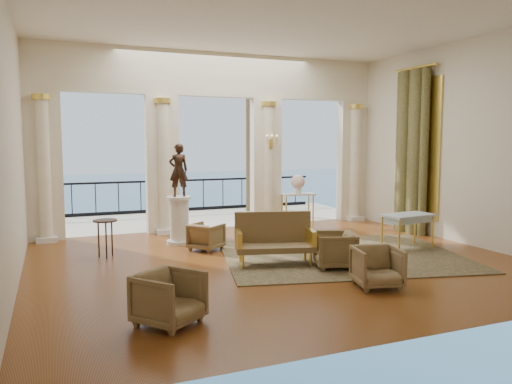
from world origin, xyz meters
name	(u,v)px	position (x,y,z in m)	size (l,w,h in m)	color
floor	(279,261)	(0.00, 0.00, 0.00)	(9.00, 9.00, 0.00)	#471F0A
room_walls	(308,105)	(0.00, -1.12, 2.88)	(9.00, 9.00, 9.00)	beige
arcade	(216,129)	(0.00, 3.82, 2.58)	(9.00, 0.56, 4.50)	beige
terrace	(197,219)	(0.00, 5.80, -0.05)	(10.00, 3.60, 0.10)	beige
balustrade	(183,198)	(0.00, 7.40, 0.41)	(9.00, 0.06, 1.03)	black
palm_tree	(249,84)	(2.00, 6.60, 4.09)	(2.00, 2.00, 4.50)	#4C3823
sea	(86,204)	(0.00, 60.00, -6.00)	(160.00, 160.00, 0.00)	#22587C
curtain	(411,152)	(4.28, 1.50, 2.02)	(0.33, 1.40, 4.09)	#484420
window_frame	(417,148)	(4.47, 1.50, 2.10)	(0.04, 1.60, 3.40)	#EDC84E
wall_sconce	(271,143)	(1.40, 3.51, 2.23)	(0.30, 0.11, 0.33)	#EDC84E
rug	(342,255)	(1.36, -0.07, 0.01)	(4.65, 3.62, 0.02)	#2C311A
armchair_a	(169,296)	(-2.65, -2.46, 0.37)	(0.71, 0.67, 0.73)	#4F3E24
armchair_b	(377,265)	(0.71, -2.12, 0.35)	(0.68, 0.64, 0.70)	#4F3E24
armchair_c	(335,248)	(0.73, -0.83, 0.36)	(0.70, 0.65, 0.72)	#4F3E24
armchair_d	(206,235)	(-0.99, 1.48, 0.31)	(0.61, 0.57, 0.62)	#4F3E24
settee	(274,239)	(-0.16, -0.13, 0.47)	(1.56, 0.98, 0.96)	#4F3E24
game_table	(408,218)	(3.00, -0.03, 0.67)	(1.15, 0.73, 0.74)	silver
pedestal	(179,221)	(-1.36, 2.33, 0.51)	(0.58, 0.58, 1.06)	silver
statue	(179,170)	(-1.36, 2.33, 1.64)	(0.42, 0.28, 1.17)	black
console_table	(298,199)	(2.20, 3.51, 0.72)	(0.95, 0.47, 0.87)	silver
urn	(298,183)	(2.20, 3.51, 1.16)	(0.38, 0.38, 0.51)	silver
side_table	(105,225)	(-3.01, 1.57, 0.64)	(0.46, 0.46, 0.75)	black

